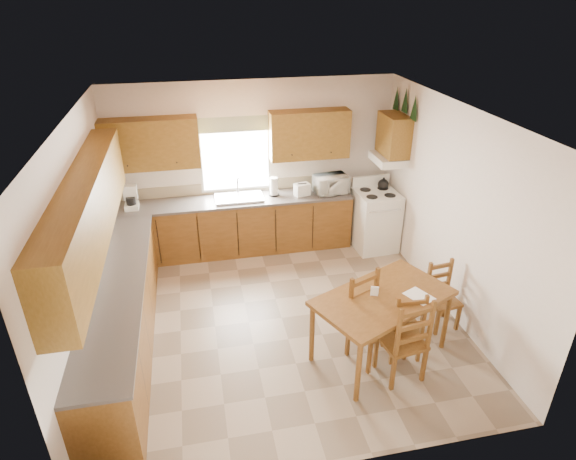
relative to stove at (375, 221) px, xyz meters
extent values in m
plane|color=gray|center=(-1.88, -1.59, -0.48)|extent=(4.50, 4.50, 0.00)
plane|color=brown|center=(-1.88, -1.59, 2.22)|extent=(4.50, 4.50, 0.00)
plane|color=silver|center=(-4.13, -1.59, 0.87)|extent=(4.50, 4.50, 0.00)
plane|color=silver|center=(0.37, -1.59, 0.87)|extent=(4.50, 4.50, 0.00)
plane|color=silver|center=(-1.88, 0.66, 0.87)|extent=(4.50, 4.50, 0.00)
plane|color=silver|center=(-1.88, -3.84, 0.87)|extent=(4.50, 4.50, 0.00)
cube|color=brown|center=(-2.25, 0.36, -0.04)|extent=(3.75, 0.60, 0.88)
cube|color=brown|center=(-3.83, -1.74, -0.04)|extent=(0.60, 3.60, 0.88)
cube|color=#4D4642|center=(-2.25, 0.36, 0.42)|extent=(3.75, 0.63, 0.04)
cube|color=#4D4642|center=(-3.83, -1.74, 0.42)|extent=(0.63, 3.60, 0.04)
cube|color=gray|center=(-2.25, 0.65, 0.53)|extent=(3.75, 0.01, 0.18)
cube|color=brown|center=(-3.43, 0.49, 1.37)|extent=(1.41, 0.33, 0.75)
cube|color=brown|center=(-1.02, 0.49, 1.37)|extent=(1.25, 0.33, 0.75)
cube|color=brown|center=(-3.96, -1.74, 1.37)|extent=(0.33, 3.60, 0.75)
cube|color=brown|center=(0.20, 0.06, 1.42)|extent=(0.33, 0.62, 0.62)
cube|color=silver|center=(0.15, 0.06, 1.04)|extent=(0.44, 0.62, 0.12)
cube|color=silver|center=(-2.18, 0.63, 1.07)|extent=(1.13, 0.02, 1.18)
cube|color=white|center=(-2.18, 0.62, 1.07)|extent=(1.05, 0.01, 1.10)
cube|color=#4E683D|center=(-2.18, 0.60, 1.57)|extent=(1.19, 0.01, 0.24)
cube|color=silver|center=(-2.18, 0.36, 0.46)|extent=(0.75, 0.45, 0.04)
cone|color=black|center=(0.33, -0.26, 1.90)|extent=(0.22, 0.22, 0.36)
cone|color=black|center=(0.33, 0.06, 1.94)|extent=(0.22, 0.22, 0.36)
cone|color=black|center=(0.33, 0.38, 1.90)|extent=(0.22, 0.22, 0.36)
cube|color=silver|center=(0.00, 0.00, 0.00)|extent=(0.69, 0.71, 0.96)
cube|color=silver|center=(-3.81, 0.32, 0.61)|extent=(0.27, 0.29, 0.34)
cylinder|color=white|center=(-1.61, 0.39, 0.59)|extent=(0.15, 0.15, 0.30)
cube|color=silver|center=(-1.17, 0.30, 0.53)|extent=(0.27, 0.21, 0.19)
imported|color=silver|center=(-0.69, 0.31, 0.58)|extent=(0.53, 0.41, 0.29)
cube|color=brown|center=(-0.88, -2.50, -0.07)|extent=(1.78, 1.45, 0.83)
cube|color=brown|center=(-0.78, -2.86, 0.05)|extent=(0.51, 0.49, 1.07)
cube|color=brown|center=(-0.62, -2.55, -0.02)|extent=(0.41, 0.39, 0.92)
cube|color=brown|center=(-1.00, -2.54, 0.05)|extent=(0.58, 0.57, 1.07)
cube|color=brown|center=(0.10, -2.15, -0.04)|extent=(0.41, 0.40, 0.88)
cube|color=white|center=(-0.49, -2.58, 0.35)|extent=(0.33, 0.37, 0.00)
cube|color=white|center=(-0.98, -2.46, 0.41)|extent=(0.09, 0.05, 0.12)
camera|label=1|loc=(-2.84, -6.65, 3.49)|focal=30.00mm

